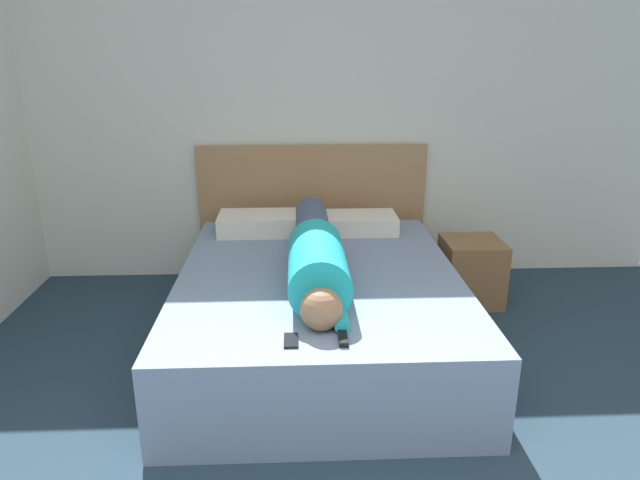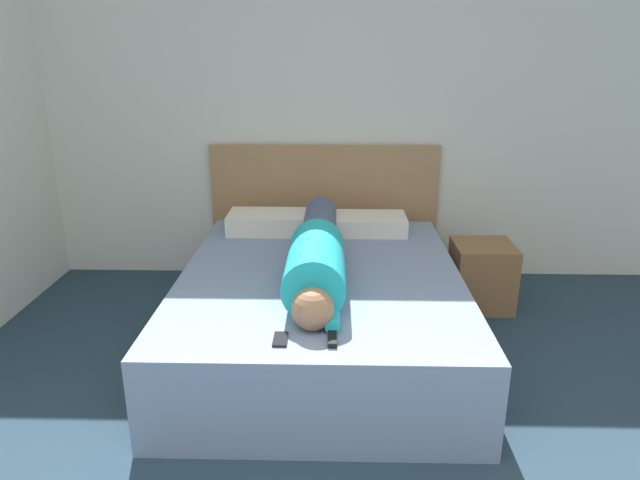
{
  "view_description": "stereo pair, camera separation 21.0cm",
  "coord_description": "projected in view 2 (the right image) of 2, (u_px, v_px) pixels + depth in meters",
  "views": [
    {
      "loc": [
        -0.15,
        -0.73,
        1.74
      ],
      "look_at": [
        -0.02,
        2.24,
        0.74
      ],
      "focal_mm": 32.0,
      "sensor_mm": 36.0,
      "label": 1
    },
    {
      "loc": [
        0.06,
        -0.73,
        1.74
      ],
      "look_at": [
        -0.02,
        2.24,
        0.74
      ],
      "focal_mm": 32.0,
      "sensor_mm": 36.0,
      "label": 2
    }
  ],
  "objects": [
    {
      "name": "tv_remote",
      "position": [
        332.0,
        338.0,
        2.57
      ],
      "size": [
        0.04,
        0.15,
        0.02
      ],
      "color": "black",
      "rests_on": "bed"
    },
    {
      "name": "wall_back",
      "position": [
        327.0,
        110.0,
        4.29
      ],
      "size": [
        5.46,
        0.06,
        2.6
      ],
      "color": "silver",
      "rests_on": "ground_plane"
    },
    {
      "name": "person_lying",
      "position": [
        317.0,
        254.0,
        3.26
      ],
      "size": [
        0.31,
        1.72,
        0.31
      ],
      "color": "#936B4C",
      "rests_on": "bed"
    },
    {
      "name": "headboard",
      "position": [
        324.0,
        212.0,
        4.47
      ],
      "size": [
        1.75,
        0.04,
        1.05
      ],
      "color": "#A37A51",
      "rests_on": "ground_plane"
    },
    {
      "name": "cell_phone",
      "position": [
        280.0,
        339.0,
        2.57
      ],
      "size": [
        0.06,
        0.13,
        0.01
      ],
      "color": "black",
      "rests_on": "bed"
    },
    {
      "name": "bed",
      "position": [
        321.0,
        309.0,
        3.44
      ],
      "size": [
        1.63,
        2.09,
        0.49
      ],
      "color": "#7589A8",
      "rests_on": "ground_plane"
    },
    {
      "name": "pillow_second",
      "position": [
        368.0,
        224.0,
        4.07
      ],
      "size": [
        0.53,
        0.33,
        0.13
      ],
      "color": "silver",
      "rests_on": "bed"
    },
    {
      "name": "pillow_near_headboard",
      "position": [
        268.0,
        222.0,
        4.08
      ],
      "size": [
        0.56,
        0.33,
        0.14
      ],
      "color": "silver",
      "rests_on": "bed"
    },
    {
      "name": "nightstand",
      "position": [
        482.0,
        275.0,
        4.0
      ],
      "size": [
        0.41,
        0.4,
        0.46
      ],
      "color": "brown",
      "rests_on": "ground_plane"
    }
  ]
}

